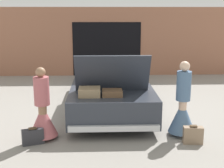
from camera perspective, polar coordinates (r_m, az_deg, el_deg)
name	(u,v)px	position (r m, az deg, el deg)	size (l,w,h in m)	color
ground_plane	(110,107)	(8.80, -0.31, -4.23)	(40.00, 40.00, 0.00)	gray
garage_wall_back	(107,42)	(12.99, -0.97, 7.69)	(12.00, 0.14, 2.80)	#9E664C
car	(110,87)	(8.66, -0.34, -0.54)	(2.04, 4.72, 1.70)	#2D333D
person_left	(43,114)	(6.69, -12.55, -5.38)	(0.60, 0.60, 1.54)	#997051
person_right	(182,110)	(6.86, 12.76, -4.58)	(0.58, 0.58, 1.63)	beige
suitcase_beside_left_person	(33,137)	(6.59, -14.27, -9.30)	(0.45, 0.28, 0.35)	#2D2D33
suitcase_beside_right_person	(193,135)	(6.63, 14.60, -9.02)	(0.40, 0.19, 0.39)	#8C7259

